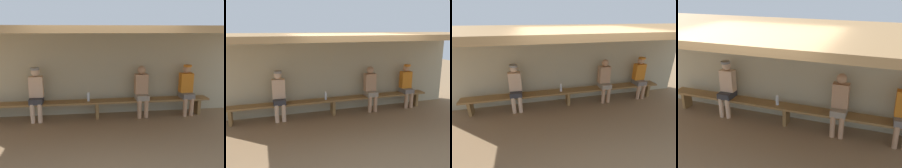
# 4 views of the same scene
# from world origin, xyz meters

# --- Properties ---
(ground_plane) EXTENTS (24.00, 24.00, 0.00)m
(ground_plane) POSITION_xyz_m (0.00, 0.00, 0.00)
(ground_plane) COLOR #8C6D4C
(back_wall) EXTENTS (8.00, 0.20, 2.20)m
(back_wall) POSITION_xyz_m (0.00, 2.00, 1.10)
(back_wall) COLOR #B7AD8C
(back_wall) RESTS_ON ground
(dugout_roof) EXTENTS (8.00, 2.80, 0.12)m
(dugout_roof) POSITION_xyz_m (0.00, 0.70, 2.26)
(dugout_roof) COLOR #9E7547
(dugout_roof) RESTS_ON back_wall
(bench) EXTENTS (6.00, 0.36, 0.46)m
(bench) POSITION_xyz_m (0.00, 1.55, 0.39)
(bench) COLOR olive
(bench) RESTS_ON ground
(player_middle) EXTENTS (0.34, 0.42, 1.34)m
(player_middle) POSITION_xyz_m (1.18, 1.55, 0.73)
(player_middle) COLOR gray
(player_middle) RESTS_ON ground
(player_in_white) EXTENTS (0.34, 0.42, 1.34)m
(player_in_white) POSITION_xyz_m (-1.50, 1.55, 0.75)
(player_in_white) COLOR #333338
(player_in_white) RESTS_ON ground
(player_with_sunglasses) EXTENTS (0.34, 0.42, 1.34)m
(player_with_sunglasses) POSITION_xyz_m (2.42, 1.55, 0.75)
(player_with_sunglasses) COLOR slate
(player_with_sunglasses) RESTS_ON ground
(water_bottle_orange) EXTENTS (0.07, 0.07, 0.23)m
(water_bottle_orange) POSITION_xyz_m (-0.21, 1.54, 0.57)
(water_bottle_orange) COLOR silver
(water_bottle_orange) RESTS_ON bench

